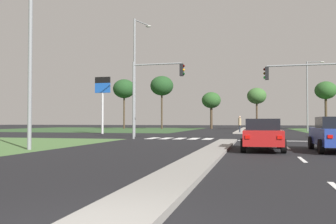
{
  "coord_description": "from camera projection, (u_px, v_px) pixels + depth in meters",
  "views": [
    {
      "loc": [
        1.83,
        -3.77,
        1.39
      ],
      "look_at": [
        -6.01,
        28.55,
        2.27
      ],
      "focal_mm": 38.31,
      "sensor_mm": 36.0,
      "label": 1
    }
  ],
  "objects": [
    {
      "name": "ground_plane",
      "position": [
        235.0,
        136.0,
        33.2
      ],
      "size": [
        200.0,
        200.0,
        0.0
      ],
      "primitive_type": "plane",
      "color": "black"
    },
    {
      "name": "car_blue_fourth",
      "position": [
        336.0,
        134.0,
        16.45
      ],
      "size": [
        1.99,
        4.45,
        1.6
      ],
      "color": "navy",
      "rests_on": "ground"
    },
    {
      "name": "car_red_near",
      "position": [
        262.0,
        134.0,
        17.19
      ],
      "size": [
        1.95,
        4.5,
        1.52
      ],
      "color": "#A31919",
      "rests_on": "ground"
    },
    {
      "name": "street_lamp_second",
      "position": [
        136.0,
        71.0,
        33.35
      ],
      "size": [
        1.08,
        2.35,
        10.95
      ],
      "color": "gray",
      "rests_on": "ground"
    },
    {
      "name": "lane_dash_second",
      "position": [
        302.0,
        159.0,
        13.05
      ],
      "size": [
        0.14,
        2.0,
        0.01
      ],
      "primitive_type": "cube",
      "color": "silver",
      "rests_on": "ground"
    },
    {
      "name": "crosswalk_bar_near",
      "position": [
        153.0,
        138.0,
        29.66
      ],
      "size": [
        0.7,
        2.8,
        0.01
      ],
      "primitive_type": "cube",
      "color": "silver",
      "rests_on": "ground"
    },
    {
      "name": "grass_verge_far_left",
      "position": [
        95.0,
        129.0,
        63.01
      ],
      "size": [
        35.0,
        35.0,
        0.01
      ],
      "primitive_type": "cube",
      "color": "#2D4C28",
      "rests_on": "ground"
    },
    {
      "name": "stop_bar_near",
      "position": [
        283.0,
        141.0,
        25.5
      ],
      "size": [
        6.4,
        0.5,
        0.01
      ],
      "primitive_type": "cube",
      "color": "silver",
      "rests_on": "ground"
    },
    {
      "name": "crosswalk_bar_fifth",
      "position": [
        208.0,
        139.0,
        28.57
      ],
      "size": [
        0.7,
        2.8,
        0.01
      ],
      "primitive_type": "cube",
      "color": "silver",
      "rests_on": "ground"
    },
    {
      "name": "traffic_signal_near_right",
      "position": [
        310.0,
        86.0,
        25.55
      ],
      "size": [
        5.23,
        0.32,
        5.7
      ],
      "color": "gray",
      "rests_on": "ground"
    },
    {
      "name": "treeline_fourth",
      "position": [
        257.0,
        96.0,
        62.88
      ],
      "size": [
        3.33,
        3.33,
        7.31
      ],
      "color": "#423323",
      "rests_on": "ground"
    },
    {
      "name": "crosswalk_bar_second",
      "position": [
        166.0,
        138.0,
        29.39
      ],
      "size": [
        0.7,
        2.8,
        0.01
      ],
      "primitive_type": "cube",
      "color": "silver",
      "rests_on": "ground"
    },
    {
      "name": "traffic_signal_near_left",
      "position": [
        151.0,
        86.0,
        28.35
      ],
      "size": [
        4.27,
        0.32,
        6.17
      ],
      "color": "gray",
      "rests_on": "ground"
    },
    {
      "name": "street_lamp_near",
      "position": [
        27.0,
        56.0,
        17.89
      ],
      "size": [
        2.36,
        0.93,
        8.29
      ],
      "color": "gray",
      "rests_on": "ground"
    },
    {
      "name": "treeline_second",
      "position": [
        162.0,
        86.0,
        67.28
      ],
      "size": [
        4.33,
        4.33,
        9.94
      ],
      "color": "#423323",
      "rests_on": "ground"
    },
    {
      "name": "median_island_far",
      "position": [
        243.0,
        130.0,
        57.49
      ],
      "size": [
        1.2,
        36.0,
        0.14
      ],
      "primitive_type": "cube",
      "color": "gray",
      "rests_on": "ground"
    },
    {
      "name": "treeline_near",
      "position": [
        124.0,
        89.0,
        67.86
      ],
      "size": [
        4.22,
        4.22,
        9.4
      ],
      "color": "#423323",
      "rests_on": "ground"
    },
    {
      "name": "fuel_price_totem",
      "position": [
        103.0,
        92.0,
        40.72
      ],
      "size": [
        1.8,
        0.24,
        6.46
      ],
      "color": "silver",
      "rests_on": "ground"
    },
    {
      "name": "crosswalk_bar_fourth",
      "position": [
        194.0,
        139.0,
        28.84
      ],
      "size": [
        0.7,
        2.8,
        0.01
      ],
      "primitive_type": "cube",
      "color": "silver",
      "rests_on": "ground"
    },
    {
      "name": "pedestrian_at_median",
      "position": [
        240.0,
        122.0,
        41.15
      ],
      "size": [
        0.34,
        0.34,
        1.89
      ],
      "rotation": [
        0.0,
        0.0,
        0.3
      ],
      "color": "#232833",
      "rests_on": "median_island_far"
    },
    {
      "name": "crosswalk_bar_third",
      "position": [
        180.0,
        139.0,
        29.11
      ],
      "size": [
        0.7,
        2.8,
        0.01
      ],
      "primitive_type": "cube",
      "color": "silver",
      "rests_on": "ground"
    },
    {
      "name": "treeline_third",
      "position": [
        211.0,
        101.0,
        68.17
      ],
      "size": [
        3.61,
        3.61,
        6.98
      ],
      "color": "#423323",
      "rests_on": "ground"
    },
    {
      "name": "lane_dash_third",
      "position": [
        287.0,
        148.0,
        18.88
      ],
      "size": [
        0.14,
        2.0,
        0.01
      ],
      "primitive_type": "cube",
      "color": "silver",
      "rests_on": "ground"
    },
    {
      "name": "median_island_near",
      "position": [
        209.0,
        154.0,
        14.74
      ],
      "size": [
        1.2,
        22.0,
        0.14
      ],
      "primitive_type": "cube",
      "color": "gray",
      "rests_on": "ground"
    },
    {
      "name": "treeline_fifth",
      "position": [
        326.0,
        91.0,
        64.05
      ],
      "size": [
        3.76,
        3.76,
        8.58
      ],
      "color": "#423323",
      "rests_on": "ground"
    },
    {
      "name": "street_lamp_third",
      "position": [
        309.0,
        92.0,
        50.04
      ],
      "size": [
        2.37,
        0.43,
        9.81
      ],
      "color": "gray",
      "rests_on": "ground"
    }
  ]
}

